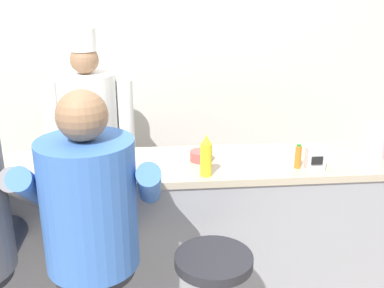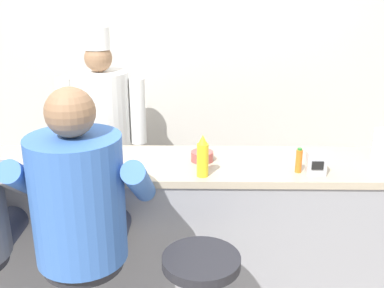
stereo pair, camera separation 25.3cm
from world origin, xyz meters
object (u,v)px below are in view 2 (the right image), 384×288
(diner_seated_blue, at_px, (81,206))
(cook_in_whites_near, at_px, (103,129))
(napkin_dispenser_chrome, at_px, (316,163))
(cereal_bowl, at_px, (202,156))
(coffee_mug_white, at_px, (80,152))
(mustard_bottle_yellow, at_px, (203,157))
(water_pitcher_clear, at_px, (384,148))
(hot_sauce_bottle_orange, at_px, (299,161))

(diner_seated_blue, height_order, cook_in_whites_near, cook_in_whites_near)
(napkin_dispenser_chrome, bearing_deg, diner_seated_blue, -162.08)
(cook_in_whites_near, bearing_deg, napkin_dispenser_chrome, -35.03)
(cereal_bowl, distance_m, coffee_mug_white, 0.71)
(mustard_bottle_yellow, height_order, diner_seated_blue, diner_seated_blue)
(water_pitcher_clear, bearing_deg, diner_seated_blue, -161.60)
(mustard_bottle_yellow, distance_m, water_pitcher_clear, 1.04)
(water_pitcher_clear, xyz_separation_m, cereal_bowl, (-1.02, 0.05, -0.07))
(water_pitcher_clear, height_order, cereal_bowl, water_pitcher_clear)
(mustard_bottle_yellow, bearing_deg, napkin_dispenser_chrome, 2.27)
(water_pitcher_clear, distance_m, coffee_mug_white, 1.74)
(diner_seated_blue, distance_m, cook_in_whites_near, 1.33)
(napkin_dispenser_chrome, distance_m, cook_in_whites_near, 1.64)
(mustard_bottle_yellow, distance_m, napkin_dispenser_chrome, 0.61)
(hot_sauce_bottle_orange, relative_size, cereal_bowl, 1.07)
(hot_sauce_bottle_orange, relative_size, coffee_mug_white, 0.98)
(cereal_bowl, distance_m, cook_in_whites_near, 1.05)
(water_pitcher_clear, xyz_separation_m, diner_seated_blue, (-1.59, -0.53, -0.11))
(mustard_bottle_yellow, xyz_separation_m, cook_in_whites_near, (-0.73, 0.97, -0.15))
(hot_sauce_bottle_orange, height_order, napkin_dispenser_chrome, hot_sauce_bottle_orange)
(hot_sauce_bottle_orange, height_order, cereal_bowl, hot_sauce_bottle_orange)
(napkin_dispenser_chrome, relative_size, diner_seated_blue, 0.09)
(coffee_mug_white, bearing_deg, hot_sauce_bottle_orange, -7.96)
(mustard_bottle_yellow, distance_m, cereal_bowl, 0.23)
(coffee_mug_white, xyz_separation_m, napkin_dispenser_chrome, (1.32, -0.21, 0.02))
(hot_sauce_bottle_orange, distance_m, water_pitcher_clear, 0.51)
(cereal_bowl, bearing_deg, diner_seated_blue, -134.45)
(water_pitcher_clear, height_order, napkin_dispenser_chrome, water_pitcher_clear)
(mustard_bottle_yellow, height_order, cook_in_whites_near, cook_in_whites_near)
(coffee_mug_white, distance_m, cook_in_whites_near, 0.74)
(coffee_mug_white, xyz_separation_m, diner_seated_blue, (0.15, -0.59, -0.05))
(hot_sauce_bottle_orange, height_order, cook_in_whites_near, cook_in_whites_near)
(napkin_dispenser_chrome, bearing_deg, hot_sauce_bottle_orange, 157.93)
(diner_seated_blue, bearing_deg, water_pitcher_clear, 18.40)
(hot_sauce_bottle_orange, height_order, coffee_mug_white, hot_sauce_bottle_orange)
(cereal_bowl, bearing_deg, cook_in_whites_near, 134.53)
(water_pitcher_clear, bearing_deg, mustard_bottle_yellow, -170.42)
(napkin_dispenser_chrome, height_order, cook_in_whites_near, cook_in_whites_near)
(mustard_bottle_yellow, distance_m, diner_seated_blue, 0.68)
(cereal_bowl, bearing_deg, hot_sauce_bottle_orange, -17.15)
(cereal_bowl, height_order, napkin_dispenser_chrome, napkin_dispenser_chrome)
(cook_in_whites_near, bearing_deg, coffee_mug_white, -88.39)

